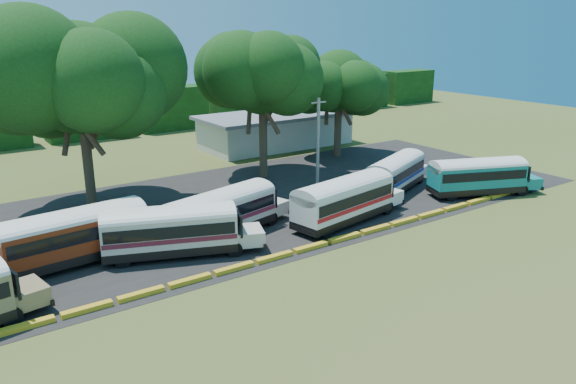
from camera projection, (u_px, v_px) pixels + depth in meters
ground at (302, 259)px, 36.59m from camera, size 160.00×160.00×0.00m
asphalt_strip at (226, 208)px, 46.55m from camera, size 64.00×24.00×0.02m
curb at (293, 252)px, 37.33m from camera, size 53.70×0.45×0.30m
terminal_building at (276, 130)px, 69.38m from camera, size 19.00×9.00×4.00m
treeline_backdrop at (85, 116)px, 73.38m from camera, size 130.00×4.00×6.00m
bus_red at (78, 232)px, 35.52m from camera, size 11.18×3.66×3.61m
bus_cream_west at (173, 228)px, 36.56m from camera, size 10.69×6.12×3.44m
bus_cream_east at (223, 210)px, 40.03m from camera, size 10.86×5.11×3.47m
bus_white_red at (345, 198)px, 42.62m from camera, size 11.22×4.55×3.59m
bus_white_blue at (397, 171)px, 50.84m from camera, size 10.07×6.08×3.26m
bus_teal at (479, 174)px, 49.51m from camera, size 10.41×6.16×3.36m
tree_west at (79, 79)px, 43.25m from camera, size 11.80×11.80×15.00m
tree_center at (262, 75)px, 53.22m from camera, size 10.40×10.40×13.87m
tree_east at (339, 81)px, 62.05m from camera, size 9.24×9.24×11.98m
utility_pole at (318, 142)px, 51.36m from camera, size 1.60×0.30×8.32m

